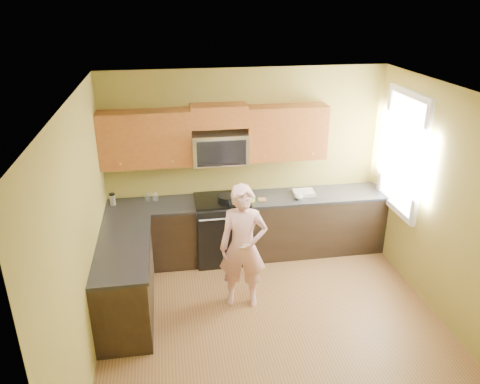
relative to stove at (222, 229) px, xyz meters
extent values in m
plane|color=brown|center=(0.40, -1.68, -0.47)|extent=(4.00, 4.00, 0.00)
plane|color=white|center=(0.40, -1.68, 2.23)|extent=(4.00, 4.00, 0.00)
plane|color=olive|center=(0.40, 0.32, 0.88)|extent=(4.00, 0.00, 4.00)
plane|color=olive|center=(0.40, -3.67, 0.88)|extent=(4.00, 0.00, 4.00)
plane|color=olive|center=(-1.60, -1.68, 0.88)|extent=(0.00, 4.00, 4.00)
plane|color=olive|center=(2.40, -1.68, 0.88)|extent=(0.00, 4.00, 4.00)
cube|color=black|center=(0.40, 0.02, -0.03)|extent=(4.00, 0.60, 0.88)
cube|color=black|center=(-1.30, -1.08, -0.03)|extent=(0.60, 1.60, 0.88)
cube|color=black|center=(0.40, 0.01, 0.43)|extent=(4.00, 0.62, 0.04)
cube|color=black|center=(-1.29, -1.08, 0.43)|extent=(0.62, 1.60, 0.04)
cube|color=brown|center=(0.00, 0.16, 1.62)|extent=(0.76, 0.33, 0.30)
imported|color=#F2797F|center=(0.12, -1.11, 0.32)|extent=(0.64, 0.48, 1.59)
cube|color=#B27F47|center=(0.57, -0.07, 0.45)|extent=(0.13, 0.13, 0.01)
ellipsoid|color=silver|center=(0.19, -0.11, 0.48)|extent=(0.13, 0.14, 0.06)
ellipsoid|color=silver|center=(1.09, -0.12, 0.48)|extent=(0.12, 0.14, 0.07)
cube|color=white|center=(1.21, 0.04, 0.47)|extent=(0.32, 0.26, 0.05)
cylinder|color=silver|center=(-1.03, 0.18, 0.51)|extent=(0.08, 0.08, 0.12)
cylinder|color=silver|center=(-0.92, 0.17, 0.51)|extent=(0.08, 0.08, 0.12)
camera|label=1|loc=(-0.71, -5.90, 3.14)|focal=34.73mm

